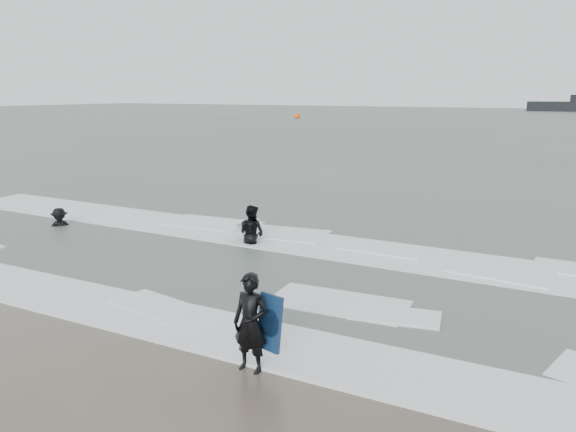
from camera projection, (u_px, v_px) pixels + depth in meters
The scene contains 8 objects.
ground at pixel (177, 310), 12.09m from camera, with size 320.00×320.00×0.00m, color brown.
sea at pixel (537, 124), 80.69m from camera, with size 320.00×320.00×0.00m, color #47544C.
surfer_centre at pixel (251, 370), 9.49m from camera, with size 0.63×0.41×1.72m, color black.
surfer_wading at pixel (252, 245), 17.23m from camera, with size 0.87×0.68×1.80m, color black.
surfer_breaker at pixel (60, 228), 19.40m from camera, with size 1.00×0.57×1.54m, color black.
surf_foam at pixel (265, 263), 15.26m from camera, with size 30.03×9.06×0.09m.
bodyboards at pixel (384, 265), 13.54m from camera, with size 11.61×8.66×1.25m.
buoy at pixel (297, 116), 96.87m from camera, with size 1.00×1.00×1.65m.
Camera 1 is at (7.52, -8.84, 4.60)m, focal length 35.00 mm.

